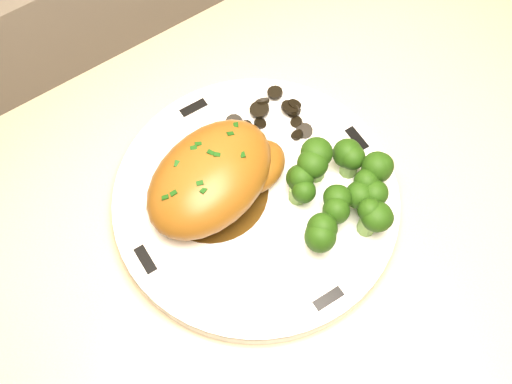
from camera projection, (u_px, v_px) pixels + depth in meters
counter at (481, 221)px, 1.09m from camera, size 2.04×0.67×1.00m
plate at (256, 201)px, 0.61m from camera, size 0.30×0.30×0.02m
rim_accent_0 at (357, 139)px, 0.63m from camera, size 0.01×0.03×0.00m
rim_accent_1 at (194, 108)px, 0.65m from camera, size 0.03×0.01×0.00m
rim_accent_2 at (145, 260)px, 0.57m from camera, size 0.01×0.03×0.00m
rim_accent_3 at (328, 299)px, 0.56m from camera, size 0.03×0.01×0.00m
gravy_pool at (212, 191)px, 0.60m from camera, size 0.11×0.11×0.00m
chicken_breast at (215, 177)px, 0.58m from camera, size 0.16×0.13×0.05m
mushroom_pile at (267, 129)px, 0.63m from camera, size 0.08×0.06×0.02m
broccoli_florets at (341, 191)px, 0.58m from camera, size 0.11×0.10×0.04m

